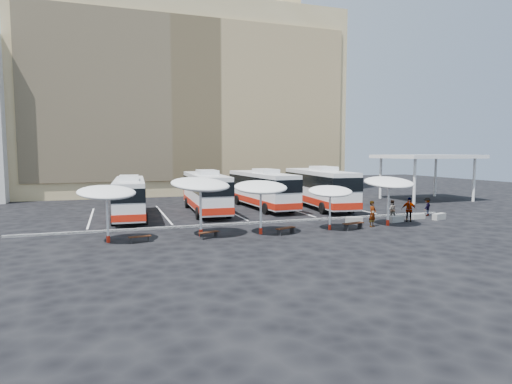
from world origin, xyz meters
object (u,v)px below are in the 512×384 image
object	(u,v)px
wood_bench_3	(353,224)
bus_2	(262,188)
wood_bench_1	(209,233)
sunshade_1	(200,185)
sunshade_2	(261,187)
bus_0	(130,196)
wood_bench_0	(140,238)
passenger_3	(427,207)
sunshade_4	(389,183)
passenger_0	(372,214)
sunshade_3	(330,191)
conc_bench_2	(418,216)
passenger_1	(392,210)
sunshade_0	(107,193)
bus_1	(205,191)
bus_3	(319,186)
passenger_2	(409,210)
conc_bench_3	(439,216)
conc_bench_1	(396,219)
wood_bench_2	(286,229)
conc_bench_0	(354,220)

from	to	relation	value
wood_bench_3	bus_2	bearing A→B (deg)	99.40
bus_2	wood_bench_1	world-z (taller)	bus_2
sunshade_1	sunshade_2	world-z (taller)	sunshade_1
bus_0	bus_2	xyz separation A→B (m)	(12.49, 2.38, 0.15)
wood_bench_1	wood_bench_0	bearing A→B (deg)	179.48
passenger_3	sunshade_4	bearing A→B (deg)	-3.95
bus_2	passenger_0	bearing A→B (deg)	-74.59
bus_0	passenger_0	size ratio (longest dim) A/B	5.98
sunshade_3	passenger_0	bearing A→B (deg)	1.89
sunshade_3	wood_bench_0	size ratio (longest dim) A/B	2.80
conc_bench_2	passenger_3	world-z (taller)	passenger_3
conc_bench_2	passenger_1	xyz separation A→B (m)	(-2.16, 0.55, 0.57)
sunshade_0	bus_1	bearing A→B (deg)	53.06
passenger_1	passenger_3	size ratio (longest dim) A/B	0.99
bus_1	bus_3	world-z (taller)	bus_3
passenger_2	bus_3	bearing A→B (deg)	142.23
bus_1	conc_bench_3	world-z (taller)	bus_1
bus_1	conc_bench_1	xyz separation A→B (m)	(12.96, -10.33, -1.75)
sunshade_4	passenger_0	xyz separation A→B (m)	(-1.40, -0.08, -2.25)
bus_1	sunshade_0	world-z (taller)	bus_1
wood_bench_2	sunshade_0	bearing A→B (deg)	174.50
conc_bench_0	conc_bench_2	size ratio (longest dim) A/B	1.11
bus_1	sunshade_1	distance (m)	11.42
wood_bench_2	wood_bench_0	bearing A→B (deg)	177.65
sunshade_0	bus_0	bearing A→B (deg)	80.34
passenger_0	passenger_2	xyz separation A→B (m)	(4.06, 1.09, 0.00)
bus_1	sunshade_1	size ratio (longest dim) A/B	2.54
sunshade_0	passenger_3	bearing A→B (deg)	6.25
bus_2	conc_bench_2	bearing A→B (deg)	-49.84
wood_bench_1	conc_bench_0	xyz separation A→B (m)	(11.91, 2.20, -0.09)
sunshade_3	bus_3	bearing A→B (deg)	66.67
bus_0	wood_bench_0	size ratio (longest dim) A/B	8.32
sunshade_0	sunshade_2	world-z (taller)	sunshade_2
sunshade_3	passenger_1	world-z (taller)	sunshade_3
wood_bench_0	wood_bench_3	size ratio (longest dim) A/B	0.80
sunshade_2	wood_bench_0	size ratio (longest dim) A/B	2.88
wood_bench_2	conc_bench_0	world-z (taller)	conc_bench_0
bus_3	wood_bench_0	xyz separation A→B (m)	(-17.80, -11.41, -1.80)
sunshade_3	wood_bench_1	bearing A→B (deg)	-178.44
bus_2	wood_bench_0	bearing A→B (deg)	-136.79
sunshade_0	conc_bench_2	world-z (taller)	sunshade_0
sunshade_2	wood_bench_1	xyz separation A→B (m)	(-3.59, -0.29, -2.81)
bus_3	sunshade_0	bearing A→B (deg)	-146.52
passenger_0	sunshade_3	bearing A→B (deg)	155.23
sunshade_1	wood_bench_1	size ratio (longest dim) A/B	3.43
wood_bench_0	conc_bench_3	distance (m)	23.71
conc_bench_1	passenger_0	bearing A→B (deg)	-158.40
bus_3	passenger_3	bearing A→B (deg)	-46.22
sunshade_0	wood_bench_1	xyz separation A→B (m)	(6.05, -0.73, -2.71)
conc_bench_3	passenger_0	distance (m)	7.25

